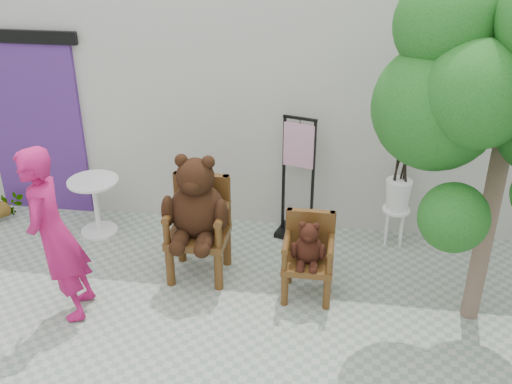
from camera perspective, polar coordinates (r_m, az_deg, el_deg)
ground_plane at (r=5.49m, az=-1.48°, el=-16.50°), size 60.00×60.00×0.00m
back_wall at (r=7.41m, az=2.51°, el=9.10°), size 9.00×1.00×3.00m
doorway at (r=7.93m, az=-20.21°, el=6.08°), size 1.40×0.11×2.33m
chair_big at (r=6.24m, az=-5.63°, el=-1.73°), size 0.70×0.74×1.41m
chair_small at (r=6.07m, az=5.03°, el=-5.50°), size 0.51×0.47×0.89m
person at (r=5.91m, az=-18.66°, el=-3.95°), size 0.52×0.70×1.75m
cafe_table at (r=7.42m, az=-15.04°, el=-0.73°), size 0.60×0.60×0.70m
display_stand at (r=7.04m, az=3.98°, el=-0.01°), size 0.53×0.45×1.51m
stool_bucket at (r=7.04m, az=13.38°, el=-0.20°), size 0.32×0.32×1.45m
tree at (r=5.16m, az=22.95°, el=9.68°), size 2.07×1.90×3.35m
potted_plant at (r=8.22m, az=-22.69°, el=-1.18°), size 0.37×0.34×0.36m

